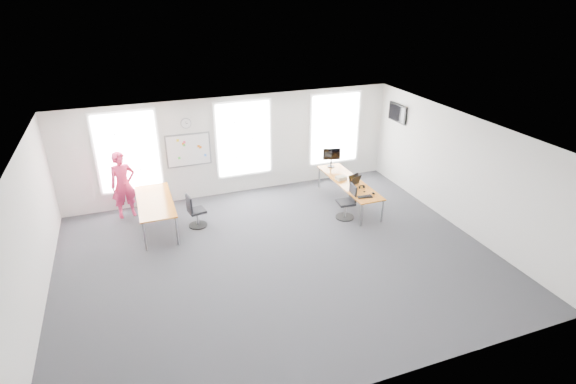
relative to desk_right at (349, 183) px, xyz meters
name	(u,v)px	position (x,y,z in m)	size (l,w,h in m)	color
floor	(278,258)	(-2.90, -2.07, -0.65)	(10.00, 10.00, 0.00)	#2D2C31
ceiling	(277,137)	(-2.90, -2.07, 2.35)	(10.00, 10.00, 0.00)	white
wall_back	(234,146)	(-2.90, 1.93, 0.85)	(10.00, 10.00, 0.00)	silver
wall_front	(367,314)	(-2.90, -6.07, 0.85)	(10.00, 10.00, 0.00)	silver
wall_left	(27,243)	(-7.90, -2.07, 0.85)	(10.00, 10.00, 0.00)	silver
wall_right	(460,172)	(2.10, -2.07, 0.85)	(10.00, 10.00, 0.00)	silver
window_left	(128,152)	(-5.90, 1.90, 1.05)	(1.60, 0.06, 2.20)	white
window_mid	(244,139)	(-2.60, 1.90, 1.05)	(1.60, 0.06, 2.20)	white
window_right	(334,129)	(0.40, 1.90, 1.05)	(1.60, 0.06, 2.20)	white
desk_right	(349,183)	(0.00, 0.00, 0.00)	(0.76, 2.86, 0.70)	orange
desk_left	(155,203)	(-5.42, 0.42, 0.09)	(0.88, 2.21, 0.81)	orange
chair_right	(348,204)	(-0.44, -0.79, -0.23)	(0.52, 0.52, 0.97)	black
chair_left	(195,213)	(-4.46, 0.16, -0.24)	(0.49, 0.49, 0.93)	black
person	(123,185)	(-6.14, 1.43, 0.29)	(0.69, 0.45, 1.88)	#D32855
whiteboard	(189,150)	(-4.25, 1.90, 0.90)	(1.20, 0.03, 0.90)	white
wall_clock	(186,123)	(-4.25, 1.90, 1.70)	(0.30, 0.30, 0.04)	gray
tv	(398,113)	(2.05, 0.93, 1.65)	(0.06, 0.90, 0.55)	black
keyboard	(365,197)	(-0.08, -1.09, 0.05)	(0.40, 0.14, 0.02)	black
mouse	(373,193)	(0.23, -1.00, 0.07)	(0.08, 0.12, 0.05)	black
lens_cap	(364,192)	(0.07, -0.78, 0.05)	(0.07, 0.07, 0.01)	black
headphones	(362,187)	(0.11, -0.55, 0.09)	(0.16, 0.09, 0.10)	black
laptop_sleeve	(355,180)	(0.04, -0.27, 0.19)	(0.39, 0.31, 0.30)	black
paper_stack	(341,178)	(-0.15, 0.21, 0.09)	(0.29, 0.21, 0.10)	#F5E9BF
monitor	(332,156)	(0.00, 1.21, 0.41)	(0.54, 0.22, 0.61)	black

